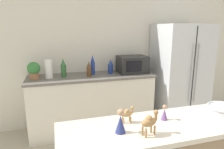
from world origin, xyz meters
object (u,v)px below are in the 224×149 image
back_bottle_3 (93,65)px  camel_figurine (127,113)px  back_bottle_2 (89,69)px  camel_figurine_second (150,121)px  microwave (132,64)px  back_bottle_0 (111,67)px  potted_plant (34,70)px  wise_man_figurine_crimson (120,123)px  refrigerator (179,74)px  wise_man_figurine_purple (164,113)px  paper_towel_roll (49,69)px  fruit_bowl (223,109)px  back_bottle_1 (63,68)px

back_bottle_3 → camel_figurine: back_bottle_3 is taller
back_bottle_2 → camel_figurine_second: 1.97m
microwave → back_bottle_0: size_ratio=2.00×
back_bottle_3 → camel_figurine_second: bearing=-91.0°
potted_plant → microwave: bearing=0.7°
potted_plant → back_bottle_2: 0.81m
wise_man_figurine_crimson → potted_plant: bearing=109.5°
camel_figurine → back_bottle_0: bearing=77.8°
refrigerator → back_bottle_0: 1.26m
microwave → back_bottle_3: back_bottle_3 is taller
camel_figurine → wise_man_figurine_crimson: size_ratio=0.74×
refrigerator → camel_figurine_second: bearing=-129.0°
back_bottle_2 → wise_man_figurine_crimson: bearing=-93.6°
back_bottle_2 → wise_man_figurine_purple: 1.82m
paper_towel_roll → fruit_bowl: (1.38, -1.88, -0.04)m
potted_plant → back_bottle_1: 0.43m
back_bottle_1 → back_bottle_3: size_ratio=0.91×
fruit_bowl → camel_figurine: 0.81m
back_bottle_0 → wise_man_figurine_purple: 1.92m
refrigerator → back_bottle_0: bearing=173.5°
refrigerator → fruit_bowl: 1.99m
back_bottle_0 → camel_figurine_second: back_bottle_0 is taller
back_bottle_1 → camel_figurine_second: bearing=-78.0°
microwave → back_bottle_1: 1.13m
back_bottle_2 → microwave: bearing=5.2°
microwave → back_bottle_0: bearing=174.0°
back_bottle_2 → fruit_bowl: back_bottle_2 is taller
back_bottle_0 → fruit_bowl: back_bottle_0 is taller
potted_plant → camel_figurine: potted_plant is taller
fruit_bowl → wise_man_figurine_purple: 0.52m
potted_plant → refrigerator: bearing=-2.0°
microwave → back_bottle_3: 0.67m
back_bottle_2 → fruit_bowl: size_ratio=0.99×
fruit_bowl → camel_figurine_second: (-0.73, -0.15, 0.06)m
paper_towel_roll → wise_man_figurine_purple: (0.85, -1.86, -0.02)m
refrigerator → back_bottle_3: size_ratio=5.39×
wise_man_figurine_purple → back_bottle_1: bearing=108.8°
refrigerator → back_bottle_1: size_ratio=5.95×
microwave → back_bottle_1: (-1.13, -0.01, -0.00)m
paper_towel_roll → back_bottle_0: (0.98, 0.05, -0.03)m
back_bottle_3 → wise_man_figurine_purple: bearing=-84.9°
paper_towel_roll → wise_man_figurine_purple: size_ratio=2.36×
back_bottle_3 → fruit_bowl: size_ratio=1.32×
refrigerator → paper_towel_roll: 2.23m
microwave → camel_figurine: (-0.78, -1.84, -0.00)m
potted_plant → camel_figurine: (0.78, -1.82, -0.00)m
back_bottle_0 → camel_figurine: bearing=-102.2°
wise_man_figurine_purple → back_bottle_0: bearing=86.3°
camel_figurine → back_bottle_2: bearing=89.1°
back_bottle_1 → wise_man_figurine_crimson: (0.26, -1.96, -0.00)m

